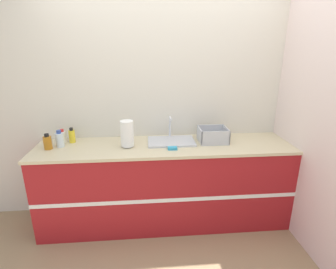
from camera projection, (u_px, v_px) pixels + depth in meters
ground_plane at (168, 237)px, 2.67m from camera, size 12.00×12.00×0.00m
wall_back at (163, 99)px, 2.86m from camera, size 4.99×0.06×2.60m
wall_right at (295, 103)px, 2.65m from camera, size 0.06×2.60×2.60m
counter_cabinet at (165, 184)px, 2.82m from camera, size 2.61×0.63×0.89m
sink at (171, 140)px, 2.74m from camera, size 0.48×0.32×0.25m
paper_towel_roll at (127, 134)px, 2.58m from camera, size 0.13×0.13×0.27m
dish_rack at (213, 136)px, 2.74m from camera, size 0.30×0.25×0.15m
bottle_yellow at (72, 136)px, 2.72m from camera, size 0.06×0.06×0.16m
bottle_white_spray at (63, 137)px, 2.73m from camera, size 0.06×0.06×0.14m
bottle_clear at (60, 139)px, 2.60m from camera, size 0.08×0.08×0.17m
bottle_amber at (48, 142)px, 2.54m from camera, size 0.08×0.08×0.16m
sponge at (172, 148)px, 2.55m from camera, size 0.09×0.06×0.02m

